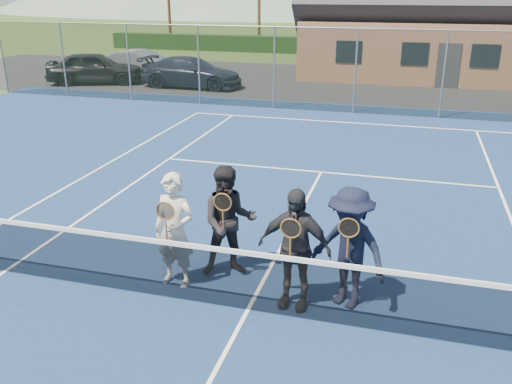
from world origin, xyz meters
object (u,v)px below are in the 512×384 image
car_a (95,68)px  car_b (142,65)px  tennis_net (248,278)px  player_b (229,221)px  player_a (174,231)px  player_c (294,249)px  player_d (349,248)px  car_c (192,72)px

car_a → car_b: car_a is taller
car_a → tennis_net: (12.60, -16.73, -0.21)m
tennis_net → player_b: bearing=121.5°
car_a → tennis_net: bearing=-163.7°
tennis_net → player_b: player_b is taller
tennis_net → player_a: 1.40m
player_c → player_d: size_ratio=1.00×
car_c → player_c: (8.36, -16.70, 0.24)m
player_a → player_c: size_ratio=1.00×
car_b → player_c: bearing=-145.2°
player_b → player_c: 1.34m
car_b → car_a: bearing=145.2°
tennis_net → player_b: (-0.60, 0.97, 0.38)m
tennis_net → player_b: size_ratio=6.49×
tennis_net → player_d: size_ratio=6.49×
tennis_net → car_b: bearing=120.8°
car_c → tennis_net: size_ratio=0.40×
player_a → player_c: (1.86, -0.09, -0.00)m
car_c → player_d: player_d is taller
player_a → player_d: same height
car_c → player_d: (9.10, -16.47, 0.24)m
car_a → car_c: 4.83m
car_b → car_c: bearing=-114.0°
car_a → car_b: 2.45m
player_a → player_d: bearing=3.0°
car_b → player_d: bearing=-143.2°
car_b → player_c: player_c is taller
car_b → player_b: bearing=-147.0°
car_a → player_c: (13.18, -16.40, 0.17)m
player_c → player_d: same height
car_b → player_a: size_ratio=2.36×
player_a → player_c: 1.86m
car_c → player_c: player_c is taller
tennis_net → car_c: bearing=114.6°
car_a → car_c: size_ratio=0.94×
car_b → car_c: (3.34, -1.65, -0.02)m
car_c → player_b: (7.18, -16.06, 0.24)m
car_a → player_c: 21.04m
car_a → player_d: bearing=-159.9°
car_c → player_b: player_b is taller
tennis_net → player_c: 0.77m
tennis_net → player_c: size_ratio=6.49×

